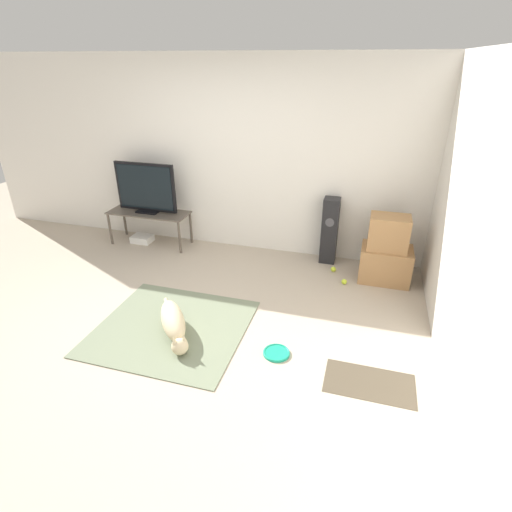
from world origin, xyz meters
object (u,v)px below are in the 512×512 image
cardboard_box_upper (389,233)px  tennis_ball_near_speaker (333,269)px  game_console (142,239)px  floor_speaker (330,231)px  cardboard_box_lower (385,264)px  tv (146,188)px  tennis_ball_by_boxes (344,282)px  tv_stand (149,216)px  dog (174,323)px  frisbee (276,353)px

cardboard_box_upper → tennis_ball_near_speaker: cardboard_box_upper is taller
game_console → tennis_ball_near_speaker: bearing=-2.7°
cardboard_box_upper → floor_speaker: (-0.71, 0.33, -0.19)m
cardboard_box_upper → floor_speaker: bearing=155.1°
floor_speaker → game_console: size_ratio=3.00×
cardboard_box_upper → cardboard_box_lower: bearing=41.0°
cardboard_box_lower → tv: bearing=177.0°
tv → tennis_ball_by_boxes: 2.99m
tennis_ball_near_speaker → tv_stand: bearing=177.1°
cardboard_box_lower → tv: tv is taller
floor_speaker → tv: (-2.57, -0.14, 0.40)m
cardboard_box_lower → dog: bearing=-139.0°
dog → game_console: (-1.48, 1.89, -0.09)m
tv_stand → tv: bearing=90.0°
cardboard_box_lower → cardboard_box_upper: size_ratio=1.32×
floor_speaker → tv_stand: 2.57m
cardboard_box_lower → tv_stand: (-3.30, 0.17, 0.22)m
cardboard_box_upper → tv_stand: bearing=176.8°
dog → cardboard_box_upper: (1.97, 1.71, 0.50)m
tv_stand → game_console: (-0.17, 0.00, -0.38)m
dog → tv_stand: tv_stand is taller
tv → tennis_ball_near_speaker: tv is taller
cardboard_box_upper → tv: size_ratio=0.51×
dog → tv_stand: (-1.32, 1.89, 0.30)m
game_console → tv: bearing=0.7°
dog → game_console: size_ratio=2.77×
dog → frisbee: size_ratio=3.26×
tv → dog: bearing=-55.2°
tennis_ball_by_boxes → frisbee: bearing=-108.2°
dog → floor_speaker: size_ratio=0.92×
tv_stand → cardboard_box_lower: bearing=-2.9°
tennis_ball_by_boxes → tv_stand: bearing=171.5°
dog → frisbee: bearing=-0.5°
cardboard_box_lower → frisbee: bearing=-118.4°
cardboard_box_lower → tv_stand: bearing=177.1°
tennis_ball_near_speaker → game_console: (-2.85, 0.14, 0.02)m
dog → cardboard_box_upper: bearing=41.0°
tennis_ball_by_boxes → tennis_ball_near_speaker: same height
dog → tennis_ball_near_speaker: 2.23m
cardboard_box_lower → game_console: 3.47m
frisbee → tv_stand: tv_stand is taller
frisbee → tennis_ball_by_boxes: bearing=71.8°
tennis_ball_by_boxes → tennis_ball_near_speaker: (-0.16, 0.29, 0.00)m
dog → cardboard_box_lower: cardboard_box_lower is taller
cardboard_box_upper → tennis_ball_near_speaker: 0.85m
dog → tennis_ball_by_boxes: bearing=43.8°
dog → tv_stand: bearing=124.8°
tv → tv_stand: bearing=-90.0°
frisbee → tv_stand: 3.06m
frisbee → tennis_ball_near_speaker: 1.79m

